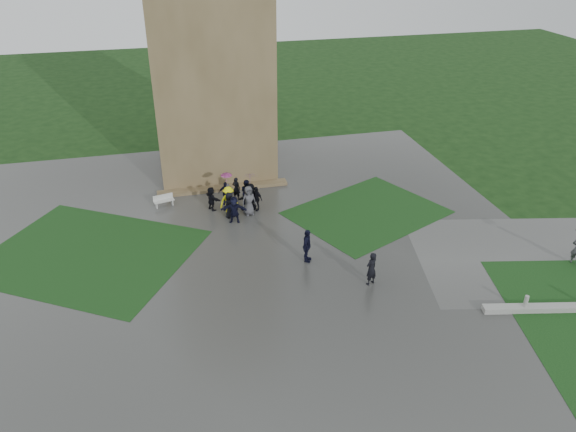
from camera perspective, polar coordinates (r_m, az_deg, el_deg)
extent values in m
plane|color=black|center=(30.13, -3.86, -5.82)|extent=(120.00, 120.00, 0.00)
cube|color=#343432|center=(31.78, -4.50, -3.83)|extent=(34.00, 34.00, 0.02)
cube|color=#123412|center=(33.56, -19.57, -3.65)|extent=(14.10, 13.46, 0.01)
cube|color=#123412|center=(36.29, 8.03, 0.35)|extent=(11.12, 10.15, 0.01)
cube|color=brown|center=(40.61, -8.20, 16.87)|extent=(8.00, 8.00, 18.00)
cube|color=brown|center=(39.22, -6.61, 2.85)|extent=(9.00, 0.80, 0.22)
cylinder|color=gray|center=(29.45, 22.98, -8.20)|extent=(0.20, 0.20, 0.90)
cube|color=beige|center=(37.45, -12.49, 1.51)|extent=(1.37, 0.70, 0.05)
cube|color=beige|center=(37.43, -13.23, 1.07)|extent=(0.15, 0.36, 0.37)
cube|color=beige|center=(37.65, -11.69, 1.41)|extent=(0.15, 0.36, 0.37)
cube|color=beige|center=(37.53, -12.60, 1.91)|extent=(1.29, 0.36, 0.35)
imported|color=black|center=(35.96, -3.81, 1.97)|extent=(1.74, 1.56, 1.86)
imported|color=black|center=(36.69, -4.22, 2.43)|extent=(0.79, 0.98, 1.76)
imported|color=black|center=(37.46, -5.27, 2.80)|extent=(0.69, 0.65, 1.59)
imported|color=#46464B|center=(36.89, -6.17, 2.23)|extent=(0.62, 0.63, 1.46)
imported|color=black|center=(36.90, -6.37, 2.32)|extent=(1.02, 0.71, 1.58)
imported|color=black|center=(36.28, -7.79, 1.77)|extent=(1.13, 1.55, 1.59)
imported|color=yellow|center=(35.52, -6.06, 1.56)|extent=(1.37, 1.03, 1.90)
imported|color=black|center=(35.21, -5.94, 1.13)|extent=(1.01, 0.96, 1.71)
imported|color=black|center=(34.60, -5.49, 0.66)|extent=(1.70, 0.98, 1.73)
imported|color=#46464B|center=(35.39, -4.01, 1.57)|extent=(1.08, 0.87, 1.94)
imported|color=black|center=(35.98, -3.26, 1.80)|extent=(1.04, 1.08, 1.63)
imported|color=#CA53A6|center=(36.37, -6.26, 3.95)|extent=(0.72, 0.72, 0.63)
imported|color=#682D7C|center=(35.48, -3.87, 3.59)|extent=(1.01, 1.01, 0.93)
imported|color=black|center=(30.54, 1.94, -3.04)|extent=(1.11, 1.31, 1.94)
imported|color=black|center=(29.03, 8.46, -5.31)|extent=(0.80, 0.69, 1.86)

